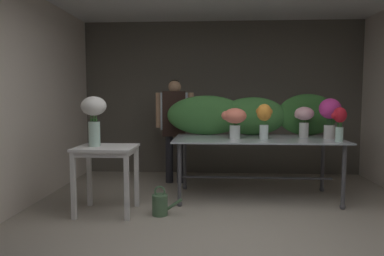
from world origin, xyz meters
TOP-DOWN VIEW (x-y plane):
  - ground_plane at (0.00, 1.72)m, footprint 7.55×7.55m
  - wall_back at (0.00, 3.43)m, footprint 4.97×0.12m
  - wall_left at (-2.49, 1.72)m, footprint 0.12×3.55m
  - display_table_glass at (0.44, 1.78)m, footprint 2.20×1.04m
  - side_table_white at (-1.38, 1.07)m, footprint 0.68×0.59m
  - florist at (-0.75, 2.60)m, footprint 0.60×0.24m
  - foliage_backdrop at (0.33, 2.18)m, footprint 2.43×0.31m
  - vase_coral_anemones at (0.13, 1.67)m, footprint 0.33×0.30m
  - vase_crimson_tulips at (1.40, 1.47)m, footprint 0.20×0.16m
  - vase_blush_stock at (1.09, 1.92)m, footprint 0.26×0.26m
  - vase_sunset_dahlias at (0.52, 1.67)m, footprint 0.21×0.19m
  - vase_magenta_ranunculus at (1.38, 1.77)m, footprint 0.29×0.28m
  - vase_white_roses_tall at (-1.52, 1.07)m, footprint 0.29×0.29m
  - watering_can at (-0.74, 1.01)m, footprint 0.35×0.18m

SIDE VIEW (x-z plane):
  - ground_plane at x=0.00m, z-range 0.00..0.00m
  - watering_can at x=-0.74m, z-range -0.05..0.30m
  - side_table_white at x=-1.38m, z-range 0.28..1.07m
  - display_table_glass at x=0.44m, z-range 0.30..1.12m
  - florist at x=-0.75m, z-range 0.19..1.82m
  - vase_coral_anemones at x=0.13m, z-range 0.87..1.28m
  - vase_crimson_tulips at x=1.40m, z-range 0.86..1.29m
  - vase_blush_stock at x=1.09m, z-range 0.87..1.29m
  - vase_sunset_dahlias at x=0.52m, z-range 0.87..1.32m
  - foliage_backdrop at x=0.33m, z-range 0.80..1.39m
  - vase_magenta_ranunculus at x=1.38m, z-range 0.89..1.42m
  - vase_white_roses_tall at x=-1.52m, z-range 0.88..1.46m
  - wall_back at x=0.00m, z-range 0.00..2.68m
  - wall_left at x=-2.49m, z-range 0.00..2.68m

